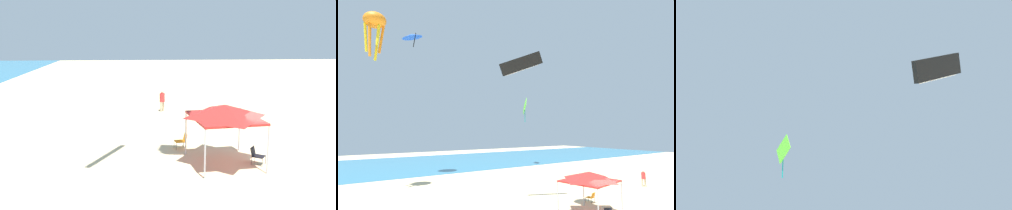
# 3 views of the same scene
# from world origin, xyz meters

# --- Properties ---
(kite_parafoil_black) EXTENTS (3.41, 1.80, 2.21)m
(kite_parafoil_black) POSITION_xyz_m (-2.46, 6.67, 11.15)
(kite_parafoil_black) COLOR black
(kite_diamond_lime) EXTENTS (1.61, 2.58, 4.26)m
(kite_diamond_lime) POSITION_xyz_m (11.83, 24.15, 9.80)
(kite_diamond_lime) COLOR #66D82D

